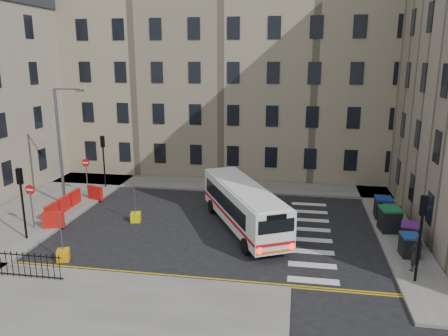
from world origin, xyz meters
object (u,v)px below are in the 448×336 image
(streetlamp, at_px, (60,145))
(wheelie_bin_a, at_px, (410,245))
(bollard_chevron, at_px, (63,255))
(bollard_yellow, at_px, (136,217))
(wheelie_bin_c, at_px, (390,219))
(bus, at_px, (243,205))
(wheelie_bin_d, at_px, (390,212))
(wheelie_bin_b, at_px, (410,234))
(pedestrian, at_px, (415,254))
(wheelie_bin_e, at_px, (383,207))

(streetlamp, relative_size, wheelie_bin_a, 7.05)
(wheelie_bin_a, relative_size, bollard_chevron, 1.93)
(bollard_yellow, bearing_deg, wheelie_bin_c, 2.81)
(bus, height_order, wheelie_bin_a, bus)
(bollard_yellow, bearing_deg, bus, 0.08)
(wheelie_bin_d, distance_m, bollard_yellow, 16.03)
(wheelie_bin_b, xyz_separation_m, wheelie_bin_c, (-0.71, 1.94, 0.10))
(bollard_yellow, distance_m, bollard_chevron, 6.11)
(wheelie_bin_c, relative_size, bollard_yellow, 2.38)
(streetlamp, relative_size, wheelie_bin_d, 7.05)
(wheelie_bin_a, bearing_deg, wheelie_bin_d, 86.15)
(wheelie_bin_b, distance_m, pedestrian, 3.17)
(wheelie_bin_d, height_order, wheelie_bin_e, wheelie_bin_e)
(bus, height_order, bollard_yellow, bus)
(wheelie_bin_d, relative_size, wheelie_bin_e, 0.87)
(pedestrian, bearing_deg, streetlamp, -52.64)
(wheelie_bin_e, bearing_deg, bollard_yellow, -167.31)
(wheelie_bin_b, bearing_deg, wheelie_bin_c, 124.80)
(streetlamp, xyz_separation_m, wheelie_bin_d, (21.91, 0.26, -3.61))
(streetlamp, height_order, wheelie_bin_c, streetlamp)
(streetlamp, distance_m, pedestrian, 22.95)
(wheelie_bin_a, xyz_separation_m, wheelie_bin_c, (-0.37, 3.39, 0.14))
(wheelie_bin_a, xyz_separation_m, bollard_chevron, (-17.54, -3.25, -0.43))
(pedestrian, bearing_deg, wheelie_bin_a, -131.67)
(wheelie_bin_c, distance_m, bollard_yellow, 15.54)
(wheelie_bin_a, bearing_deg, bus, 159.44)
(bus, bearing_deg, pedestrian, -52.94)
(bus, distance_m, pedestrian, 9.85)
(bollard_yellow, xyz_separation_m, bollard_chevron, (-1.67, -5.88, 0.00))
(pedestrian, xyz_separation_m, bollard_yellow, (-15.72, 4.31, -0.70))
(wheelie_bin_d, relative_size, pedestrian, 0.68)
(streetlamp, xyz_separation_m, wheelie_bin_b, (22.28, -3.30, -3.56))
(wheelie_bin_a, height_order, wheelie_bin_c, wheelie_bin_c)
(wheelie_bin_b, distance_m, wheelie_bin_d, 3.59)
(streetlamp, bearing_deg, wheelie_bin_a, -12.21)
(bus, relative_size, pedestrian, 5.66)
(streetlamp, distance_m, bollard_yellow, 7.58)
(wheelie_bin_a, distance_m, wheelie_bin_d, 5.01)
(streetlamp, height_order, wheelie_bin_d, streetlamp)
(wheelie_bin_c, xyz_separation_m, bollard_yellow, (-15.51, -0.76, -0.57))
(wheelie_bin_b, height_order, wheelie_bin_e, wheelie_bin_e)
(wheelie_bin_e, relative_size, pedestrian, 0.78)
(wheelie_bin_c, height_order, bollard_yellow, wheelie_bin_c)
(wheelie_bin_d, relative_size, bollard_yellow, 1.93)
(bollard_yellow, bearing_deg, streetlamp, 160.74)
(streetlamp, bearing_deg, wheelie_bin_d, 0.69)
(wheelie_bin_b, xyz_separation_m, bollard_yellow, (-16.22, 1.18, -0.47))
(wheelie_bin_a, xyz_separation_m, pedestrian, (-0.16, -1.68, 0.27))
(bus, relative_size, bollard_chevron, 16.11)
(wheelie_bin_c, distance_m, bollard_chevron, 18.42)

